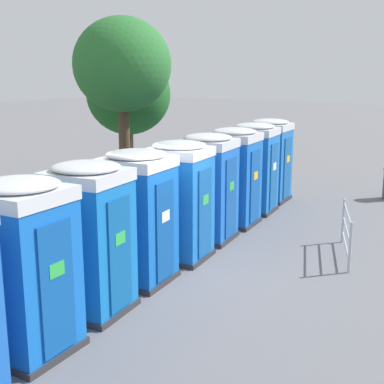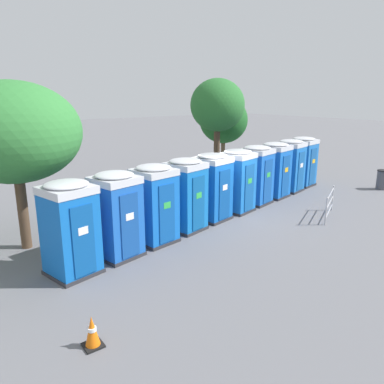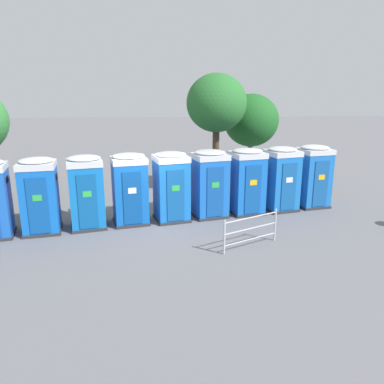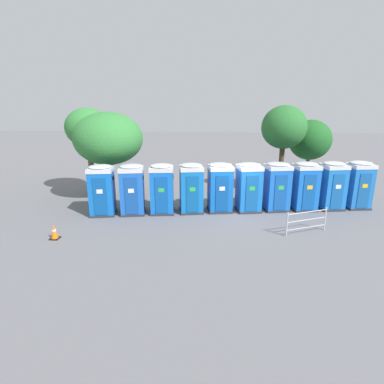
{
  "view_description": "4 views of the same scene",
  "coord_description": "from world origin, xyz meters",
  "px_view_note": "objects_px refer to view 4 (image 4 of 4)",
  "views": [
    {
      "loc": [
        -7.75,
        -6.76,
        3.92
      ],
      "look_at": [
        1.38,
        0.43,
        1.31
      ],
      "focal_mm": 50.0,
      "sensor_mm": 36.0,
      "label": 1
    },
    {
      "loc": [
        -9.58,
        -10.41,
        4.63
      ],
      "look_at": [
        -1.91,
        -0.22,
        1.31
      ],
      "focal_mm": 35.0,
      "sensor_mm": 36.0,
      "label": 2
    },
    {
      "loc": [
        0.25,
        -12.97,
        4.58
      ],
      "look_at": [
        1.49,
        0.45,
        0.99
      ],
      "focal_mm": 35.0,
      "sensor_mm": 36.0,
      "label": 3
    },
    {
      "loc": [
        -0.45,
        -15.02,
        5.09
      ],
      "look_at": [
        -2.19,
        -0.28,
        1.06
      ],
      "focal_mm": 28.0,
      "sensor_mm": 36.0,
      "label": 4
    }
  ],
  "objects_px": {
    "portapotty_7": "(304,186)",
    "portapotty_0": "(102,190)",
    "portapotty_2": "(162,188)",
    "traffic_cone": "(54,232)",
    "portapotty_3": "(191,188)",
    "portapotty_6": "(277,186)",
    "portapotty_9": "(358,184)",
    "street_tree_0": "(310,140)",
    "event_barrier": "(307,221)",
    "street_tree_1": "(88,129)",
    "portapotty_5": "(249,187)",
    "street_tree_3": "(108,139)",
    "street_tree_2": "(284,128)",
    "portapotty_1": "(132,189)",
    "portapotty_8": "(332,185)",
    "portapotty_4": "(220,187)"
  },
  "relations": [
    {
      "from": "street_tree_2",
      "to": "portapotty_3",
      "type": "bearing_deg",
      "value": -139.68
    },
    {
      "from": "portapotty_2",
      "to": "portapotty_3",
      "type": "height_order",
      "value": "same"
    },
    {
      "from": "street_tree_3",
      "to": "portapotty_0",
      "type": "bearing_deg",
      "value": -78.23
    },
    {
      "from": "street_tree_0",
      "to": "portapotty_2",
      "type": "bearing_deg",
      "value": -142.97
    },
    {
      "from": "portapotty_4",
      "to": "portapotty_5",
      "type": "xyz_separation_m",
      "value": [
        1.48,
        0.2,
        0.0
      ]
    },
    {
      "from": "street_tree_0",
      "to": "portapotty_3",
      "type": "bearing_deg",
      "value": -139.27
    },
    {
      "from": "portapotty_7",
      "to": "portapotty_9",
      "type": "bearing_deg",
      "value": 12.4
    },
    {
      "from": "street_tree_3",
      "to": "street_tree_2",
      "type": "bearing_deg",
      "value": 14.98
    },
    {
      "from": "portapotty_4",
      "to": "street_tree_2",
      "type": "xyz_separation_m",
      "value": [
        3.71,
        4.07,
        2.8
      ]
    },
    {
      "from": "portapotty_9",
      "to": "street_tree_0",
      "type": "bearing_deg",
      "value": 108.79
    },
    {
      "from": "portapotty_2",
      "to": "portapotty_9",
      "type": "xyz_separation_m",
      "value": [
        10.24,
        2.06,
        0.0
      ]
    },
    {
      "from": "portapotty_0",
      "to": "event_barrier",
      "type": "bearing_deg",
      "value": -7.87
    },
    {
      "from": "portapotty_6",
      "to": "street_tree_3",
      "type": "distance_m",
      "value": 9.63
    },
    {
      "from": "portapotty_2",
      "to": "street_tree_0",
      "type": "xyz_separation_m",
      "value": [
        8.71,
        6.57,
        1.92
      ]
    },
    {
      "from": "portapotty_3",
      "to": "street_tree_1",
      "type": "height_order",
      "value": "street_tree_1"
    },
    {
      "from": "portapotty_8",
      "to": "portapotty_9",
      "type": "bearing_deg",
      "value": 13.53
    },
    {
      "from": "portapotty_2",
      "to": "street_tree_2",
      "type": "distance_m",
      "value": 8.6
    },
    {
      "from": "portapotty_2",
      "to": "street_tree_1",
      "type": "relative_size",
      "value": 0.48
    },
    {
      "from": "portapotty_0",
      "to": "portapotty_3",
      "type": "xyz_separation_m",
      "value": [
        4.38,
        0.93,
        0.0
      ]
    },
    {
      "from": "portapotty_1",
      "to": "portapotty_6",
      "type": "distance_m",
      "value": 7.46
    },
    {
      "from": "portapotty_2",
      "to": "traffic_cone",
      "type": "relative_size",
      "value": 3.97
    },
    {
      "from": "portapotty_7",
      "to": "street_tree_1",
      "type": "distance_m",
      "value": 13.03
    },
    {
      "from": "portapotty_5",
      "to": "portapotty_7",
      "type": "height_order",
      "value": "same"
    },
    {
      "from": "portapotty_2",
      "to": "street_tree_0",
      "type": "distance_m",
      "value": 11.08
    },
    {
      "from": "portapotty_3",
      "to": "portapotty_6",
      "type": "xyz_separation_m",
      "value": [
        4.4,
        0.85,
        -0.0
      ]
    },
    {
      "from": "portapotty_6",
      "to": "portapotty_9",
      "type": "height_order",
      "value": "same"
    },
    {
      "from": "portapotty_7",
      "to": "street_tree_0",
      "type": "bearing_deg",
      "value": 74.98
    },
    {
      "from": "street_tree_0",
      "to": "street_tree_1",
      "type": "distance_m",
      "value": 14.36
    },
    {
      "from": "portapotty_4",
      "to": "street_tree_3",
      "type": "xyz_separation_m",
      "value": [
        -6.39,
        1.37,
        2.28
      ]
    },
    {
      "from": "portapotty_5",
      "to": "street_tree_3",
      "type": "height_order",
      "value": "street_tree_3"
    },
    {
      "from": "portapotty_3",
      "to": "portapotty_4",
      "type": "height_order",
      "value": "same"
    },
    {
      "from": "portapotty_4",
      "to": "portapotty_7",
      "type": "distance_m",
      "value": 4.48
    },
    {
      "from": "event_barrier",
      "to": "portapotty_1",
      "type": "bearing_deg",
      "value": 168.66
    },
    {
      "from": "portapotty_0",
      "to": "street_tree_1",
      "type": "height_order",
      "value": "street_tree_1"
    },
    {
      "from": "street_tree_3",
      "to": "traffic_cone",
      "type": "height_order",
      "value": "street_tree_3"
    },
    {
      "from": "portapotty_0",
      "to": "street_tree_3",
      "type": "relative_size",
      "value": 0.5
    },
    {
      "from": "portapotty_6",
      "to": "portapotty_5",
      "type": "bearing_deg",
      "value": -167.03
    },
    {
      "from": "portapotty_3",
      "to": "street_tree_3",
      "type": "xyz_separation_m",
      "value": [
        -4.92,
        1.68,
        2.28
      ]
    },
    {
      "from": "portapotty_7",
      "to": "event_barrier",
      "type": "xyz_separation_m",
      "value": [
        -0.63,
        -3.35,
        -0.72
      ]
    },
    {
      "from": "portapotty_1",
      "to": "street_tree_1",
      "type": "relative_size",
      "value": 0.48
    },
    {
      "from": "portapotty_6",
      "to": "traffic_cone",
      "type": "relative_size",
      "value": 3.97
    },
    {
      "from": "portapotty_6",
      "to": "street_tree_1",
      "type": "xyz_separation_m",
      "value": [
        -11.12,
        2.17,
        2.75
      ]
    },
    {
      "from": "portapotty_5",
      "to": "street_tree_2",
      "type": "xyz_separation_m",
      "value": [
        2.22,
        3.87,
        2.8
      ]
    },
    {
      "from": "street_tree_0",
      "to": "street_tree_2",
      "type": "height_order",
      "value": "street_tree_2"
    },
    {
      "from": "portapotty_8",
      "to": "portapotty_9",
      "type": "distance_m",
      "value": 1.49
    },
    {
      "from": "portapotty_8",
      "to": "street_tree_3",
      "type": "height_order",
      "value": "street_tree_3"
    },
    {
      "from": "portapotty_3",
      "to": "portapotty_4",
      "type": "relative_size",
      "value": 1.0
    },
    {
      "from": "portapotty_0",
      "to": "street_tree_1",
      "type": "distance_m",
      "value": 5.35
    },
    {
      "from": "portapotty_0",
      "to": "street_tree_1",
      "type": "xyz_separation_m",
      "value": [
        -2.34,
        3.95,
        2.75
      ]
    },
    {
      "from": "portapotty_7",
      "to": "portapotty_0",
      "type": "bearing_deg",
      "value": -168.83
    }
  ]
}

